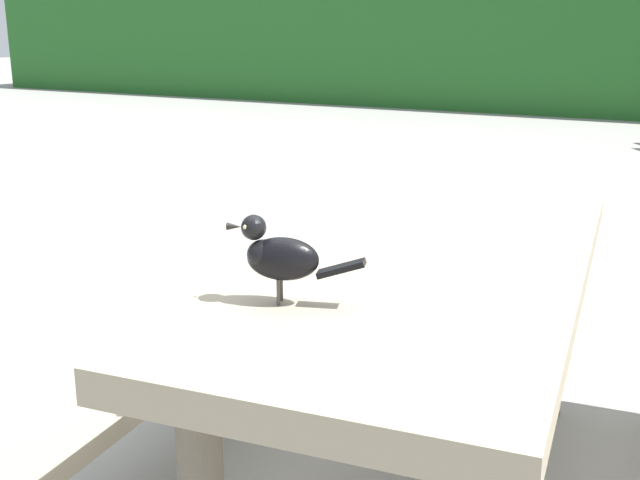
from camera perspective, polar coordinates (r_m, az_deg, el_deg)
The scene contains 3 objects.
ground_plane at distance 2.59m, azimuth 4.11°, elevation -14.66°, with size 60.00×60.00×0.00m, color gray.
picnic_table_foreground at distance 2.05m, azimuth 7.79°, elevation -5.87°, with size 1.91×1.93×0.74m.
bird_grackle at distance 1.58m, azimuth -3.10°, elevation -1.12°, with size 0.28×0.13×0.18m.
Camera 1 is at (0.97, -2.02, 1.29)m, focal length 43.72 mm.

